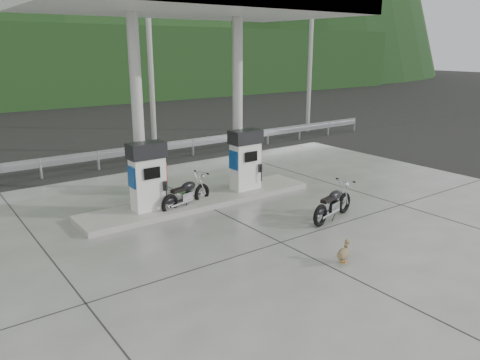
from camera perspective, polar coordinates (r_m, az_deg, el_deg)
ground at (r=11.56m, az=1.73°, el=-6.11°), size 160.00×160.00×0.00m
forecourt_apron at (r=11.56m, az=1.73°, el=-6.07°), size 18.00×14.00×0.02m
pump_island at (r=13.47m, az=-4.81°, el=-2.50°), size 7.00×1.40×0.15m
gas_pump_left at (r=12.47m, az=-11.19°, el=0.42°), size 0.95×0.55×1.80m
gas_pump_right at (r=14.06m, az=0.67°, el=2.48°), size 0.95×0.55×1.80m
canopy_column_left at (r=12.51m, az=-12.37°, el=7.90°), size 0.30×0.30×5.00m
canopy_column_right at (r=14.10m, az=-0.30°, el=9.12°), size 0.30×0.30×5.00m
canopy_roof at (r=12.83m, az=-5.38°, el=20.47°), size 8.50×5.00×0.40m
guardrail at (r=18.09m, az=-14.02°, el=3.86°), size 26.00×0.16×1.42m
road at (r=21.45m, az=-17.50°, el=3.50°), size 60.00×7.00×0.01m
utility_pole_b at (r=19.91m, az=-10.91°, el=14.66°), size 0.22×0.22×8.00m
utility_pole_c at (r=25.14m, az=8.57°, el=14.96°), size 0.22×0.22×8.00m
tree_band at (r=39.03m, az=-27.07°, el=12.24°), size 80.00×6.00×6.00m
motorcycle_left at (r=12.96m, az=-6.57°, el=-1.77°), size 1.78×0.97×0.81m
motorcycle_right at (r=12.31m, az=11.26°, el=-2.92°), size 1.80×0.95×0.81m
duck at (r=9.99m, az=12.48°, el=-8.84°), size 0.56×0.35×0.39m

